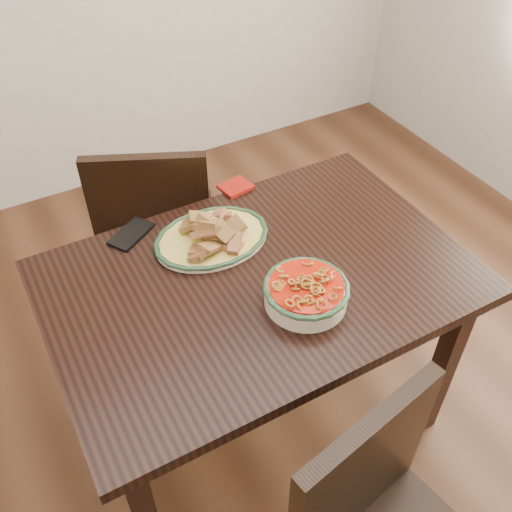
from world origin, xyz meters
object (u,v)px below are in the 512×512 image
dining_table (259,298)px  fish_plate (211,230)px  smartphone (131,234)px  noodle_bowl (306,291)px  chair_far (158,227)px

dining_table → fish_plate: fish_plate is taller
smartphone → fish_plate: bearing=-67.1°
fish_plate → noodle_bowl: bearing=-72.2°
chair_far → smartphone: (-0.17, -0.29, 0.26)m
dining_table → chair_far: size_ratio=1.37×
dining_table → noodle_bowl: 0.22m
chair_far → fish_plate: (0.04, -0.44, 0.30)m
chair_far → noodle_bowl: bearing=125.5°
smartphone → dining_table: bearing=-85.1°
chair_far → fish_plate: size_ratio=2.48×
dining_table → noodle_bowl: bearing=-68.4°
noodle_bowl → smartphone: bearing=122.8°
dining_table → smartphone: bearing=126.9°
fish_plate → smartphone: fish_plate is taller
smartphone → noodle_bowl: bearing=-89.3°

